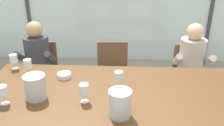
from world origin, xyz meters
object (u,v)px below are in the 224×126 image
at_px(dining_table, 110,98).
at_px(wine_glass_center_pour, 84,90).
at_px(chair_left_of_center, 112,70).
at_px(wine_glass_near_bucket, 28,64).
at_px(chair_center, 190,72).
at_px(wine_glass_by_left_taster, 3,92).
at_px(person_charcoal_jacket, 37,61).
at_px(tasting_bowl, 64,75).
at_px(chair_near_curtain, 41,69).
at_px(ice_bucket_secondary, 120,103).
at_px(wine_glass_by_right_taster, 119,77).
at_px(wine_glass_spare_empty, 14,59).
at_px(ice_bucket_primary, 35,87).
at_px(person_beige_jumper, 192,65).

distance_m(dining_table, wine_glass_center_pour, 0.33).
bearing_deg(chair_left_of_center, wine_glass_near_bucket, -144.71).
distance_m(chair_left_of_center, chair_center, 1.05).
distance_m(wine_glass_by_left_taster, wine_glass_near_bucket, 0.57).
bearing_deg(person_charcoal_jacket, tasting_bowl, -53.93).
bearing_deg(chair_near_curtain, person_charcoal_jacket, -92.30).
bearing_deg(ice_bucket_secondary, wine_glass_by_right_taster, 92.92).
xyz_separation_m(person_charcoal_jacket, wine_glass_center_pour, (0.79, -1.03, 0.21)).
height_order(dining_table, tasting_bowl, tasting_bowl).
xyz_separation_m(dining_table, tasting_bowl, (-0.50, 0.28, 0.09)).
bearing_deg(ice_bucket_secondary, chair_left_of_center, 95.25).
xyz_separation_m(wine_glass_by_left_taster, wine_glass_near_bucket, (0.00, 0.57, 0.00)).
height_order(wine_glass_by_right_taster, wine_glass_spare_empty, same).
relative_size(ice_bucket_primary, tasting_bowl, 1.61).
xyz_separation_m(person_charcoal_jacket, wine_glass_by_left_taster, (0.11, -1.10, 0.20)).
distance_m(chair_near_curtain, ice_bucket_primary, 1.22).
relative_size(wine_glass_by_left_taster, wine_glass_near_bucket, 1.00).
distance_m(person_charcoal_jacket, ice_bucket_primary, 1.07).
bearing_deg(person_beige_jumper, ice_bucket_primary, -143.73).
bearing_deg(chair_near_curtain, dining_table, -46.92).
xyz_separation_m(chair_center, person_beige_jumper, (-0.03, -0.13, 0.17)).
relative_size(wine_glass_by_left_taster, wine_glass_center_pour, 1.00).
height_order(dining_table, wine_glass_center_pour, wine_glass_center_pour).
bearing_deg(wine_glass_center_pour, ice_bucket_secondary, -30.20).
xyz_separation_m(dining_table, person_beige_jumper, (0.99, 0.87, -0.02)).
xyz_separation_m(ice_bucket_primary, ice_bucket_secondary, (0.76, -0.22, 0.00)).
bearing_deg(wine_glass_by_left_taster, ice_bucket_primary, 22.73).
distance_m(chair_center, wine_glass_near_bucket, 2.07).
bearing_deg(tasting_bowl, chair_near_curtain, 126.05).
bearing_deg(wine_glass_spare_empty, dining_table, -22.77).
height_order(chair_near_curtain, person_charcoal_jacket, person_charcoal_jacket).
relative_size(dining_table, wine_glass_by_left_taster, 14.54).
bearing_deg(wine_glass_by_right_taster, person_charcoal_jacket, 144.68).
bearing_deg(person_charcoal_jacket, wine_glass_spare_empty, -108.84).
xyz_separation_m(chair_near_curtain, wine_glass_center_pour, (0.80, -1.15, 0.38)).
bearing_deg(wine_glass_near_bucket, wine_glass_center_pour, -36.11).
bearing_deg(chair_near_curtain, ice_bucket_secondary, -52.84).
relative_size(chair_near_curtain, chair_center, 1.00).
relative_size(chair_left_of_center, wine_glass_by_right_taster, 5.08).
distance_m(chair_near_curtain, wine_glass_near_bucket, 0.76).
xyz_separation_m(ice_bucket_primary, wine_glass_spare_empty, (-0.45, 0.59, 0.00)).
distance_m(person_beige_jumper, wine_glass_by_right_taster, 1.21).
relative_size(wine_glass_by_left_taster, wine_glass_spare_empty, 1.00).
bearing_deg(chair_center, chair_near_curtain, 173.97).
relative_size(chair_left_of_center, wine_glass_near_bucket, 5.08).
height_order(chair_center, person_beige_jumper, person_beige_jumper).
bearing_deg(chair_left_of_center, chair_center, -4.89).
bearing_deg(wine_glass_spare_empty, wine_glass_near_bucket, -31.53).
relative_size(person_charcoal_jacket, tasting_bowl, 8.42).
distance_m(chair_left_of_center, person_beige_jumper, 1.04).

